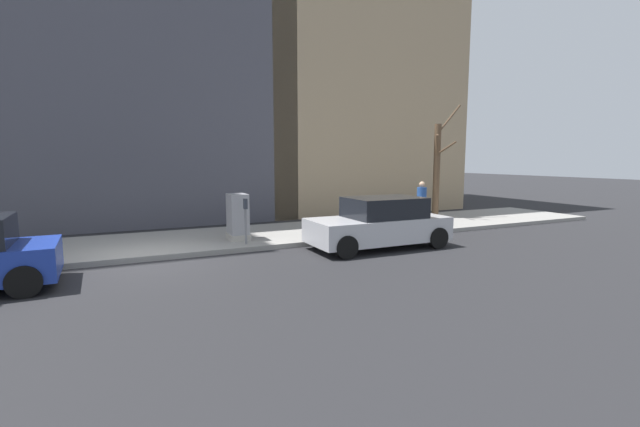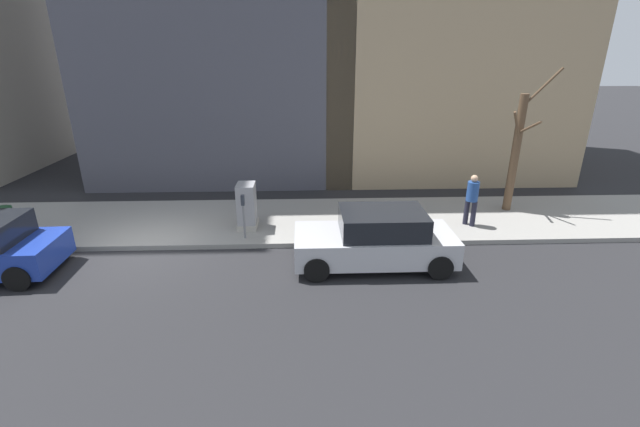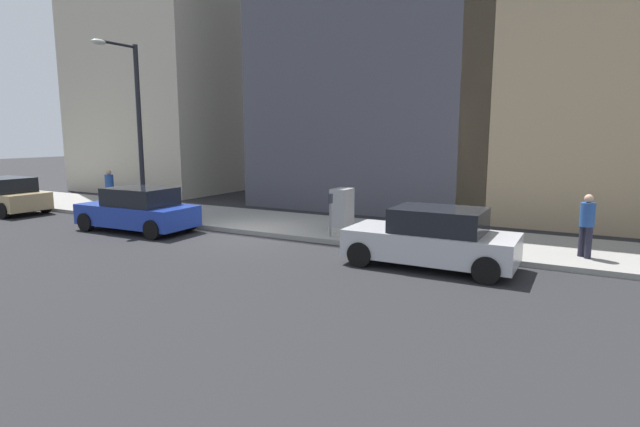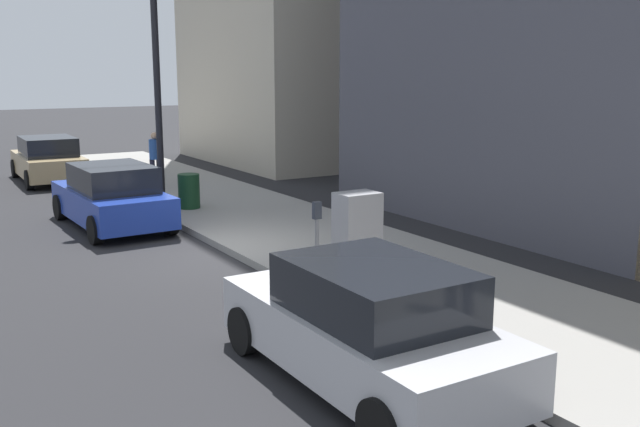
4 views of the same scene
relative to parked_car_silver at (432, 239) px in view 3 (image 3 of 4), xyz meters
name	(u,v)px [view 3 (image 3 of 4)]	position (x,y,z in m)	size (l,w,h in m)	color
ground_plane	(248,235)	(1.08, 6.54, -0.74)	(120.00, 120.00, 0.00)	#232326
sidewalk	(281,223)	(3.08, 6.54, -0.66)	(4.00, 36.00, 0.15)	gray
parked_car_silver	(432,239)	(0.00, 0.00, 0.00)	(1.93, 4.21, 1.52)	#B7B7BC
parked_car_blue	(138,210)	(-0.19, 10.28, 0.00)	(2.03, 4.25, 1.52)	#1E389E
parked_car_tan	(4,196)	(-0.06, 18.50, 0.00)	(1.99, 4.23, 1.52)	tan
parking_meter	(330,210)	(1.53, 3.68, 0.24)	(0.14, 0.10, 1.35)	slate
utility_box	(342,211)	(2.38, 3.69, 0.11)	(0.83, 0.61, 1.43)	#A8A399
streetlamp	(133,116)	(1.36, 12.00, 3.28)	(1.97, 0.32, 6.50)	black
trash_bin	(171,205)	(1.98, 10.89, -0.14)	(0.56, 0.56, 0.90)	#14381E
pedestrian_near_meter	(587,222)	(2.29, -3.40, 0.35)	(0.36, 0.36, 1.66)	#1E1E2D
pedestrian_midblock	(110,186)	(2.48, 15.01, 0.35)	(0.39, 0.36, 1.66)	#1E1E2D
office_block_center	(399,40)	(12.02, 5.34, 7.12)	(10.88, 10.88, 15.72)	#4C4C56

